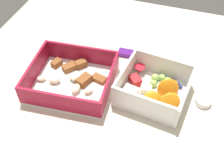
{
  "coord_description": "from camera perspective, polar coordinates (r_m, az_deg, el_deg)",
  "views": [
    {
      "loc": [
        13.22,
        -43.63,
        52.39
      ],
      "look_at": [
        -1.03,
        -0.38,
        4.0
      ],
      "focal_mm": 45.96,
      "sensor_mm": 36.0,
      "label": 1
    }
  ],
  "objects": [
    {
      "name": "table_surface",
      "position": [
        0.69,
        0.92,
        -1.69
      ],
      "size": [
        80.0,
        80.0,
        2.0
      ],
      "primitive_type": "cube",
      "color": "beige",
      "rests_on": "ground"
    },
    {
      "name": "pasta_container",
      "position": [
        0.68,
        -7.9,
        0.81
      ],
      "size": [
        20.46,
        18.46,
        5.46
      ],
      "rotation": [
        0.0,
        0.0,
        0.08
      ],
      "color": "white",
      "rests_on": "table_surface"
    },
    {
      "name": "fruit_bowl",
      "position": [
        0.66,
        8.36,
        -0.98
      ],
      "size": [
        16.5,
        15.75,
        6.19
      ],
      "rotation": [
        0.0,
        0.0,
        -0.12
      ],
      "color": "white",
      "rests_on": "table_surface"
    },
    {
      "name": "candy_bar",
      "position": [
        0.76,
        3.95,
        5.93
      ],
      "size": [
        7.08,
        2.66,
        1.2
      ],
      "primitive_type": "cube",
      "rotation": [
        0.0,
        0.0,
        0.04
      ],
      "color": "#51197A",
      "rests_on": "table_surface"
    },
    {
      "name": "paper_cup_liner",
      "position": [
        0.68,
        17.68,
        -3.23
      ],
      "size": [
        3.72,
        3.72,
        1.41
      ],
      "primitive_type": "cylinder",
      "color": "white",
      "rests_on": "table_surface"
    }
  ]
}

